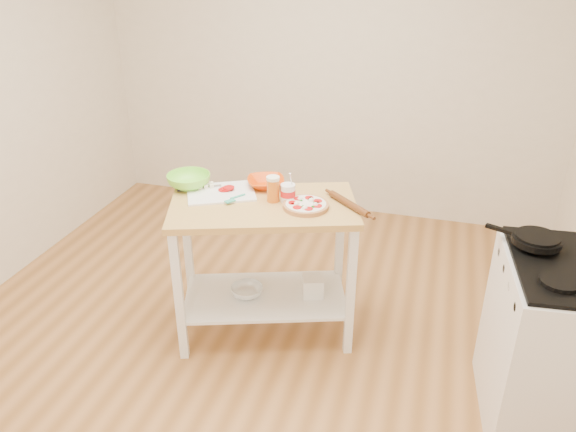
# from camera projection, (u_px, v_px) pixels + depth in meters

# --- Properties ---
(room_shell) EXTENTS (4.04, 4.54, 2.74)m
(room_shell) POSITION_uv_depth(u_px,v_px,m) (235.00, 149.00, 2.79)
(room_shell) COLOR #AE7640
(room_shell) RESTS_ON ground
(prep_island) EXTENTS (1.22, 0.91, 0.90)m
(prep_island) POSITION_uv_depth(u_px,v_px,m) (264.00, 242.00, 3.38)
(prep_island) COLOR tan
(prep_island) RESTS_ON ground
(gas_stove) EXTENTS (0.69, 0.79, 1.11)m
(gas_stove) POSITION_uv_depth(u_px,v_px,m) (560.00, 346.00, 2.79)
(gas_stove) COLOR white
(gas_stove) RESTS_ON ground
(skillet) EXTENTS (0.35, 0.23, 0.03)m
(skillet) POSITION_uv_depth(u_px,v_px,m) (535.00, 240.00, 2.73)
(skillet) COLOR black
(skillet) RESTS_ON gas_stove
(pizza) EXTENTS (0.27, 0.27, 0.04)m
(pizza) POSITION_uv_depth(u_px,v_px,m) (306.00, 205.00, 3.21)
(pizza) COLOR tan
(pizza) RESTS_ON prep_island
(cutting_board) EXTENTS (0.49, 0.45, 0.04)m
(cutting_board) POSITION_uv_depth(u_px,v_px,m) (221.00, 192.00, 3.40)
(cutting_board) COLOR white
(cutting_board) RESTS_ON prep_island
(spatula) EXTENTS (0.09, 0.15, 0.01)m
(spatula) POSITION_uv_depth(u_px,v_px,m) (234.00, 199.00, 3.29)
(spatula) COLOR teal
(spatula) RESTS_ON cutting_board
(knife) EXTENTS (0.24, 0.17, 0.01)m
(knife) POSITION_uv_depth(u_px,v_px,m) (193.00, 189.00, 3.42)
(knife) COLOR silver
(knife) RESTS_ON cutting_board
(orange_bowl) EXTENTS (0.30, 0.30, 0.06)m
(orange_bowl) POSITION_uv_depth(u_px,v_px,m) (266.00, 183.00, 3.48)
(orange_bowl) COLOR #D94003
(orange_bowl) RESTS_ON prep_island
(green_bowl) EXTENTS (0.27, 0.27, 0.08)m
(green_bowl) POSITION_uv_depth(u_px,v_px,m) (189.00, 181.00, 3.47)
(green_bowl) COLOR #83EA3D
(green_bowl) RESTS_ON prep_island
(beer_pint) EXTENTS (0.08, 0.08, 0.15)m
(beer_pint) POSITION_uv_depth(u_px,v_px,m) (273.00, 189.00, 3.27)
(beer_pint) COLOR #D36415
(beer_pint) RESTS_ON prep_island
(yogurt_tub) EXTENTS (0.09, 0.09, 0.19)m
(yogurt_tub) POSITION_uv_depth(u_px,v_px,m) (288.00, 193.00, 3.28)
(yogurt_tub) COLOR white
(yogurt_tub) RESTS_ON prep_island
(rolling_pin) EXTENTS (0.28, 0.26, 0.04)m
(rolling_pin) POSITION_uv_depth(u_px,v_px,m) (349.00, 204.00, 3.22)
(rolling_pin) COLOR #5F3215
(rolling_pin) RESTS_ON prep_island
(shelf_glass_bowl) EXTENTS (0.29, 0.29, 0.06)m
(shelf_glass_bowl) POSITION_uv_depth(u_px,v_px,m) (247.00, 291.00, 3.54)
(shelf_glass_bowl) COLOR silver
(shelf_glass_bowl) RESTS_ON prep_island
(shelf_bin) EXTENTS (0.16, 0.16, 0.13)m
(shelf_bin) POSITION_uv_depth(u_px,v_px,m) (313.00, 286.00, 3.53)
(shelf_bin) COLOR white
(shelf_bin) RESTS_ON prep_island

